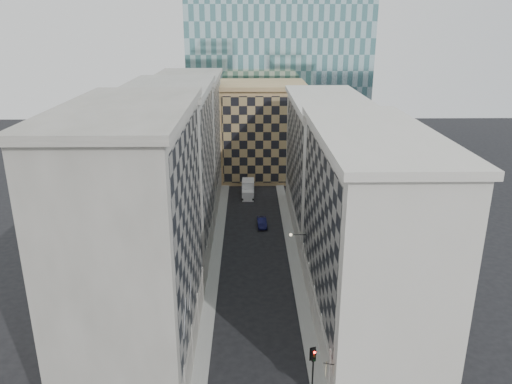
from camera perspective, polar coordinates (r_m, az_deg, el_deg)
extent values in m
cube|color=gray|center=(67.44, -4.65, -7.63)|extent=(1.50, 100.00, 0.15)
cube|color=gray|center=(67.56, 4.35, -7.57)|extent=(1.50, 100.00, 0.15)
cube|color=gray|center=(46.35, -13.62, -5.45)|extent=(10.00, 22.00, 23.00)
cube|color=gray|center=(44.93, -7.67, -3.78)|extent=(0.25, 19.36, 18.00)
cube|color=gray|center=(50.44, -7.18, -15.80)|extent=(0.45, 21.12, 3.20)
cube|color=gray|center=(42.92, -14.85, 9.11)|extent=(10.80, 22.80, 0.70)
cylinder|color=gray|center=(47.89, -7.74, -17.08)|extent=(0.90, 0.90, 4.40)
cylinder|color=gray|center=(52.40, -7.05, -13.54)|extent=(0.90, 0.90, 4.40)
cylinder|color=gray|center=(57.08, -6.49, -10.57)|extent=(0.90, 0.90, 4.40)
cube|color=gray|center=(66.78, -9.67, 1.99)|extent=(10.00, 22.00, 22.00)
cube|color=gray|center=(65.79, -5.53, 3.28)|extent=(0.25, 19.36, 17.00)
cube|color=gray|center=(69.55, -5.31, -5.39)|extent=(0.45, 21.12, 3.20)
cube|color=gray|center=(64.42, -10.24, 11.69)|extent=(10.80, 22.80, 0.70)
cylinder|color=gray|center=(61.90, -6.02, -8.05)|extent=(0.90, 0.90, 4.40)
cylinder|color=gray|center=(66.82, -5.63, -5.90)|extent=(0.90, 0.90, 4.40)
cylinder|color=gray|center=(71.83, -5.29, -4.05)|extent=(0.90, 0.90, 4.40)
cylinder|color=gray|center=(76.90, -5.00, -2.44)|extent=(0.90, 0.90, 4.40)
cube|color=gray|center=(87.98, -7.59, 5.90)|extent=(10.00, 22.00, 21.00)
cube|color=gray|center=(87.22, -4.43, 6.91)|extent=(0.25, 19.36, 16.00)
cube|color=gray|center=(89.99, -4.31, 0.42)|extent=(0.45, 21.12, 3.20)
cube|color=gray|center=(86.18, -7.91, 12.94)|extent=(10.80, 22.80, 0.70)
cylinder|color=gray|center=(82.03, -4.74, -1.03)|extent=(0.90, 0.90, 4.40)
cylinder|color=gray|center=(87.20, -4.52, 0.22)|extent=(0.90, 0.90, 4.40)
cylinder|color=gray|center=(92.42, -4.32, 1.32)|extent=(0.90, 0.90, 4.40)
cylinder|color=gray|center=(97.66, -4.14, 2.31)|extent=(0.90, 0.90, 4.40)
cube|color=beige|center=(50.86, 12.62, -4.96)|extent=(10.00, 26.00, 20.00)
cube|color=gray|center=(49.36, 7.22, -3.49)|extent=(0.25, 22.88, 15.00)
cube|color=beige|center=(53.93, 6.86, -13.25)|extent=(0.45, 24.96, 3.20)
cube|color=beige|center=(47.68, 13.52, 6.48)|extent=(10.80, 26.80, 0.70)
cylinder|color=beige|center=(45.24, 8.89, -19.62)|extent=(0.90, 0.90, 4.40)
cylinder|color=beige|center=(49.34, 7.88, -15.87)|extent=(0.90, 0.90, 4.40)
cylinder|color=beige|center=(53.64, 7.05, -12.70)|extent=(0.90, 0.90, 4.40)
cylinder|color=beige|center=(58.08, 6.36, -10.00)|extent=(0.90, 0.90, 4.40)
cylinder|color=beige|center=(62.64, 5.79, -7.70)|extent=(0.90, 0.90, 4.40)
cube|color=beige|center=(75.97, 8.06, 2.99)|extent=(10.00, 28.00, 19.00)
cube|color=gray|center=(74.97, 4.42, 4.10)|extent=(0.25, 24.64, 14.00)
cube|color=beige|center=(77.93, 4.31, -2.59)|extent=(0.45, 26.88, 3.20)
cube|color=beige|center=(73.88, 8.42, 10.35)|extent=(10.80, 28.80, 0.70)
cube|color=tan|center=(100.43, 0.71, 6.84)|extent=(16.00, 14.00, 18.00)
cube|color=tan|center=(93.51, 0.83, 5.91)|extent=(15.20, 0.25, 16.50)
cube|color=tan|center=(98.87, 0.73, 12.17)|extent=(16.80, 14.80, 0.80)
cube|color=#2D2723|center=(113.29, -0.51, 10.81)|extent=(6.00, 6.00, 28.00)
cube|color=#2D2723|center=(112.12, -0.53, 18.27)|extent=(7.00, 7.00, 1.40)
cylinder|color=gray|center=(41.09, -8.15, -14.05)|extent=(0.10, 2.33, 2.33)
cylinder|color=gray|center=(44.46, -7.53, -11.24)|extent=(0.10, 2.33, 2.33)
cylinder|color=black|center=(59.53, 4.86, -4.89)|extent=(1.80, 0.08, 0.08)
sphere|color=#FFE5B2|center=(59.45, 4.00, -4.90)|extent=(0.36, 0.36, 0.36)
cylinder|color=black|center=(45.20, 6.48, -20.24)|extent=(0.14, 0.14, 3.25)
cube|color=black|center=(43.85, 6.60, -18.03)|extent=(0.42, 0.38, 1.12)
cube|color=black|center=(43.98, 6.49, -17.89)|extent=(0.54, 0.22, 1.27)
sphere|color=#FF0C07|center=(43.51, 6.71, -17.75)|extent=(0.20, 0.20, 0.20)
sphere|color=#331E05|center=(43.73, 6.69, -18.14)|extent=(0.20, 0.20, 0.20)
sphere|color=black|center=(43.96, 6.67, -18.54)|extent=(0.20, 0.20, 0.20)
cube|color=silver|center=(88.49, -0.94, -0.37)|extent=(2.10, 2.28, 1.68)
cube|color=silver|center=(90.59, -0.91, 0.51)|extent=(2.21, 3.41, 2.90)
cylinder|color=black|center=(87.95, -1.55, -0.79)|extent=(0.30, 0.85, 0.84)
cylinder|color=black|center=(87.92, -0.34, -0.79)|extent=(0.30, 0.85, 0.84)
cylinder|color=black|center=(92.01, -1.48, 0.12)|extent=(0.30, 0.85, 0.84)
cylinder|color=black|center=(91.97, -0.31, 0.12)|extent=(0.30, 0.85, 0.84)
imported|color=#0F1139|center=(77.22, 0.67, -3.50)|extent=(1.60, 4.07, 1.32)
cylinder|color=black|center=(42.62, 8.36, -18.86)|extent=(0.90, 0.28, 0.06)
cube|color=tan|center=(42.87, 8.01, -19.36)|extent=(0.26, 0.79, 0.80)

